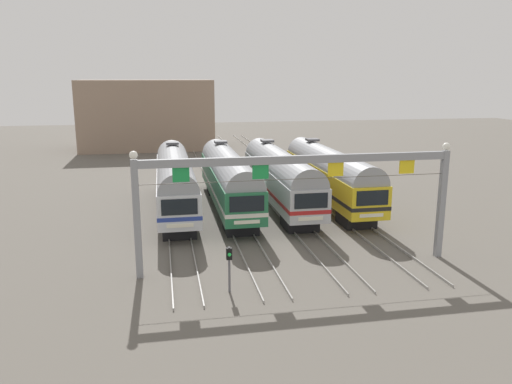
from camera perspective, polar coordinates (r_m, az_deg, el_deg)
ground_plane at (r=42.02m, az=-0.20°, el=-1.79°), size 160.00×160.00×0.00m
track_bed at (r=58.41m, az=-3.24°, el=2.47°), size 14.44×70.00×0.15m
commuter_train_silver at (r=40.76m, az=-9.18°, el=1.46°), size 2.88×18.06×5.05m
commuter_train_green at (r=41.09m, az=-3.16°, el=1.70°), size 2.88×18.06×5.05m
commuter_train_stainless at (r=41.86m, az=2.71°, el=1.91°), size 2.88×18.06×5.05m
commuter_train_yellow at (r=43.05m, az=8.30°, el=2.10°), size 2.88×18.06×5.05m
catenary_gantry at (r=28.03m, az=4.84°, el=1.45°), size 18.18×0.44×6.97m
yard_signal_mast at (r=25.46m, az=-3.06°, el=-7.79°), size 0.28×0.35×2.41m
maintenance_building at (r=78.26m, az=-12.25°, el=8.58°), size 19.40×10.00×10.22m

